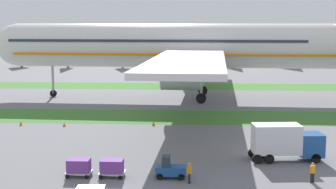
{
  "coord_description": "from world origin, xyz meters",
  "views": [
    {
      "loc": [
        3.47,
        -29.63,
        13.31
      ],
      "look_at": [
        0.23,
        32.75,
        4.0
      ],
      "focal_mm": 52.15,
      "sensor_mm": 36.0,
      "label": 1
    }
  ],
  "objects_px": {
    "taxiway_marker_1": "(154,123)",
    "ground_crew_loader": "(189,172)",
    "cargo_dolly_lead": "(112,167)",
    "ground_crew_marshaller": "(313,172)",
    "cargo_dolly_second": "(79,166)",
    "taxiway_marker_2": "(21,123)",
    "baggage_tug": "(170,169)",
    "catering_truck": "(286,141)",
    "taxiway_marker_0": "(64,125)",
    "airliner": "(188,46)"
  },
  "relations": [
    {
      "from": "ground_crew_marshaller",
      "to": "cargo_dolly_lead",
      "type": "bearing_deg",
      "value": 145.01
    },
    {
      "from": "baggage_tug",
      "to": "cargo_dolly_lead",
      "type": "relative_size",
      "value": 1.18
    },
    {
      "from": "ground_crew_marshaller",
      "to": "taxiway_marker_2",
      "type": "bearing_deg",
      "value": 114.02
    },
    {
      "from": "cargo_dolly_lead",
      "to": "taxiway_marker_2",
      "type": "xyz_separation_m",
      "value": [
        -15.34,
        20.45,
        -0.64
      ]
    },
    {
      "from": "ground_crew_marshaller",
      "to": "taxiway_marker_1",
      "type": "relative_size",
      "value": 2.86
    },
    {
      "from": "catering_truck",
      "to": "taxiway_marker_1",
      "type": "distance_m",
      "value": 20.99
    },
    {
      "from": "cargo_dolly_second",
      "to": "taxiway_marker_1",
      "type": "distance_m",
      "value": 21.93
    },
    {
      "from": "ground_crew_loader",
      "to": "taxiway_marker_2",
      "type": "distance_m",
      "value": 30.92
    },
    {
      "from": "cargo_dolly_lead",
      "to": "taxiway_marker_0",
      "type": "distance_m",
      "value": 22.35
    },
    {
      "from": "cargo_dolly_lead",
      "to": "catering_truck",
      "type": "height_order",
      "value": "catering_truck"
    },
    {
      "from": "baggage_tug",
      "to": "taxiway_marker_1",
      "type": "relative_size",
      "value": 4.29
    },
    {
      "from": "airliner",
      "to": "taxiway_marker_0",
      "type": "relative_size",
      "value": 167.96
    },
    {
      "from": "ground_crew_loader",
      "to": "taxiway_marker_0",
      "type": "xyz_separation_m",
      "value": [
        -16.27,
        21.42,
        -0.69
      ]
    },
    {
      "from": "cargo_dolly_lead",
      "to": "taxiway_marker_2",
      "type": "distance_m",
      "value": 25.57
    },
    {
      "from": "baggage_tug",
      "to": "ground_crew_loader",
      "type": "height_order",
      "value": "baggage_tug"
    },
    {
      "from": "catering_truck",
      "to": "ground_crew_loader",
      "type": "distance_m",
      "value": 11.69
    },
    {
      "from": "airliner",
      "to": "cargo_dolly_second",
      "type": "height_order",
      "value": "airliner"
    },
    {
      "from": "taxiway_marker_0",
      "to": "taxiway_marker_1",
      "type": "relative_size",
      "value": 0.83
    },
    {
      "from": "taxiway_marker_1",
      "to": "taxiway_marker_2",
      "type": "xyz_separation_m",
      "value": [
        -17.2,
        -0.96,
        -0.03
      ]
    },
    {
      "from": "cargo_dolly_second",
      "to": "taxiway_marker_0",
      "type": "bearing_deg",
      "value": -161.43
    },
    {
      "from": "ground_crew_loader",
      "to": "baggage_tug",
      "type": "bearing_deg",
      "value": -127.59
    },
    {
      "from": "catering_truck",
      "to": "taxiway_marker_2",
      "type": "relative_size",
      "value": 12.85
    },
    {
      "from": "baggage_tug",
      "to": "airliner",
      "type": "bearing_deg",
      "value": 179.05
    },
    {
      "from": "cargo_dolly_lead",
      "to": "ground_crew_marshaller",
      "type": "distance_m",
      "value": 16.98
    },
    {
      "from": "cargo_dolly_lead",
      "to": "cargo_dolly_second",
      "type": "distance_m",
      "value": 2.9
    },
    {
      "from": "airliner",
      "to": "ground_crew_loader",
      "type": "height_order",
      "value": "airliner"
    },
    {
      "from": "ground_crew_marshaller",
      "to": "taxiway_marker_2",
      "type": "xyz_separation_m",
      "value": [
        -32.3,
        21.09,
        -0.67
      ]
    },
    {
      "from": "catering_truck",
      "to": "taxiway_marker_0",
      "type": "xyz_separation_m",
      "value": [
        -25.48,
        14.29,
        -1.7
      ]
    },
    {
      "from": "cargo_dolly_lead",
      "to": "taxiway_marker_1",
      "type": "relative_size",
      "value": 3.63
    },
    {
      "from": "taxiway_marker_0",
      "to": "taxiway_marker_1",
      "type": "distance_m",
      "value": 11.49
    },
    {
      "from": "cargo_dolly_second",
      "to": "airliner",
      "type": "bearing_deg",
      "value": 168.84
    },
    {
      "from": "baggage_tug",
      "to": "ground_crew_marshaller",
      "type": "bearing_deg",
      "value": 87.35
    },
    {
      "from": "baggage_tug",
      "to": "cargo_dolly_lead",
      "type": "height_order",
      "value": "baggage_tug"
    },
    {
      "from": "cargo_dolly_second",
      "to": "ground_crew_loader",
      "type": "distance_m",
      "value": 9.69
    },
    {
      "from": "airliner",
      "to": "taxiway_marker_1",
      "type": "height_order",
      "value": "airliner"
    },
    {
      "from": "ground_crew_loader",
      "to": "taxiway_marker_0",
      "type": "distance_m",
      "value": 26.91
    },
    {
      "from": "ground_crew_marshaller",
      "to": "taxiway_marker_2",
      "type": "relative_size",
      "value": 3.13
    },
    {
      "from": "baggage_tug",
      "to": "ground_crew_loader",
      "type": "relative_size",
      "value": 1.5
    },
    {
      "from": "cargo_dolly_lead",
      "to": "taxiway_marker_2",
      "type": "bearing_deg",
      "value": -142.85
    },
    {
      "from": "taxiway_marker_1",
      "to": "ground_crew_loader",
      "type": "bearing_deg",
      "value": -77.91
    },
    {
      "from": "taxiway_marker_2",
      "to": "cargo_dolly_second",
      "type": "bearing_deg",
      "value": -58.68
    },
    {
      "from": "cargo_dolly_lead",
      "to": "catering_truck",
      "type": "bearing_deg",
      "value": 110.63
    },
    {
      "from": "taxiway_marker_2",
      "to": "taxiway_marker_0",
      "type": "bearing_deg",
      "value": -2.57
    },
    {
      "from": "baggage_tug",
      "to": "catering_truck",
      "type": "relative_size",
      "value": 0.37
    },
    {
      "from": "airliner",
      "to": "baggage_tug",
      "type": "distance_m",
      "value": 44.68
    },
    {
      "from": "catering_truck",
      "to": "taxiway_marker_2",
      "type": "height_order",
      "value": "catering_truck"
    },
    {
      "from": "cargo_dolly_second",
      "to": "taxiway_marker_2",
      "type": "bearing_deg",
      "value": -148.39
    },
    {
      "from": "baggage_tug",
      "to": "cargo_dolly_second",
      "type": "xyz_separation_m",
      "value": [
        -7.92,
        0.04,
        0.1
      ]
    },
    {
      "from": "cargo_dolly_second",
      "to": "taxiway_marker_2",
      "type": "distance_m",
      "value": 23.93
    },
    {
      "from": "airliner",
      "to": "ground_crew_marshaller",
      "type": "relative_size",
      "value": 48.45
    }
  ]
}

